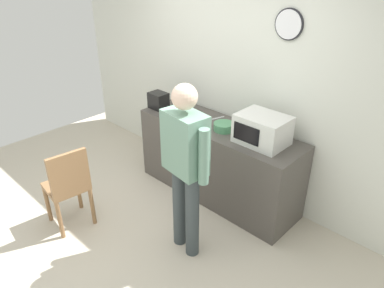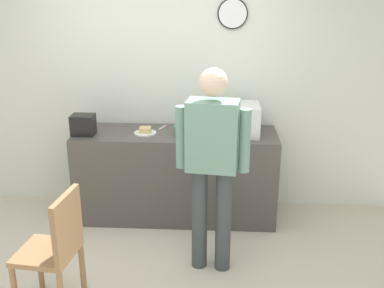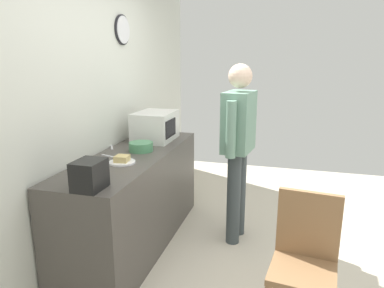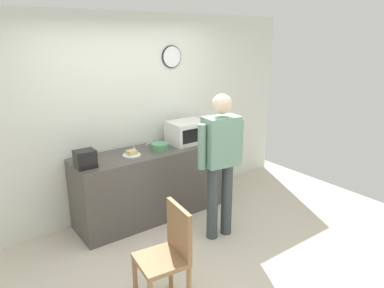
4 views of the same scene
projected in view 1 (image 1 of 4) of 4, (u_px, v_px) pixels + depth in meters
ground_plane at (129, 236)px, 3.78m from camera, size 6.00×6.00×0.00m
back_wall at (230, 82)px, 4.19m from camera, size 5.40×0.13×2.60m
kitchen_counter at (217, 161)px, 4.25m from camera, size 2.01×0.62×0.91m
microwave at (262, 130)px, 3.61m from camera, size 0.50×0.39×0.30m
sandwich_plate at (197, 118)px, 4.18m from camera, size 0.22×0.22×0.07m
salad_bowl at (224, 127)px, 3.93m from camera, size 0.23×0.23×0.08m
toaster at (158, 100)px, 4.47m from camera, size 0.22×0.18×0.20m
fork_utensil at (244, 122)px, 4.13m from camera, size 0.16×0.11×0.01m
spoon_utensil at (218, 118)px, 4.23m from camera, size 0.07×0.17×0.01m
person_standing at (185, 161)px, 3.17m from camera, size 0.59×0.29×1.72m
wooden_chair at (68, 185)px, 3.69m from camera, size 0.45×0.45×0.94m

